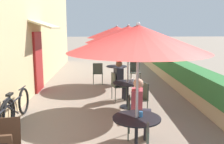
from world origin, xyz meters
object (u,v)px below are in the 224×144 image
coffee_cup_mid (132,80)px  cafe_chair_far_right (98,72)px  patio_umbrella_near (138,39)px  cafe_chair_mid_left (117,84)px  patio_umbrella_far (117,32)px  cafe_chair_near_right (134,114)px  coffee_cup_near (141,114)px  patio_table_mid (128,89)px  coffee_cup_far (117,65)px  cafe_chair_far_left (135,71)px  patio_umbrella_mid (128,34)px  bicycle_second (16,107)px  seated_patron_near_right (140,106)px  patio_table_near (136,127)px  patio_table_far (117,70)px  cafe_chair_mid_right (141,96)px

coffee_cup_mid → cafe_chair_far_right: bearing=109.8°
patio_umbrella_near → coffee_cup_mid: bearing=84.5°
cafe_chair_mid_left → patio_umbrella_far: (0.14, 2.32, 1.55)m
cafe_chair_near_right → coffee_cup_mid: size_ratio=9.67×
coffee_cup_near → patio_table_mid: bearing=88.8°
cafe_chair_near_right → patio_umbrella_far: size_ratio=0.37×
patio_umbrella_near → coffee_cup_far: size_ratio=26.04×
cafe_chair_far_left → coffee_cup_far: size_ratio=9.67×
patio_umbrella_mid → bicycle_second: 3.42m
seated_patron_near_right → coffee_cup_far: bearing=-168.2°
cafe_chair_near_right → patio_umbrella_far: (-0.05, 5.03, 1.55)m
seated_patron_near_right → bicycle_second: (-2.83, 1.01, -0.32)m
patio_umbrella_near → patio_table_near: bearing=180.0°
coffee_cup_mid → patio_table_far: coffee_cup_mid is taller
patio_table_near → coffee_cup_far: bearing=89.9°
cafe_chair_mid_right → patio_table_far: 3.77m
coffee_cup_near → cafe_chair_far_left: 5.89m
patio_umbrella_mid → coffee_cup_mid: patio_umbrella_mid is taller
patio_table_near → cafe_chair_far_right: cafe_chair_far_right is taller
seated_patron_near_right → patio_umbrella_far: (-0.16, 5.05, 1.38)m
coffee_cup_mid → bicycle_second: 3.16m
coffee_cup_near → coffee_cup_far: (-0.07, 5.81, 0.00)m
coffee_cup_mid → cafe_chair_mid_left: bearing=123.5°
patio_table_far → cafe_chair_far_right: bearing=-173.2°
seated_patron_near_right → coffee_cup_far: seated_patron_near_right is taller
cafe_chair_mid_right → cafe_chair_far_right: 3.84m
cafe_chair_near_right → cafe_chair_far_left: 5.17m
cafe_chair_near_right → cafe_chair_far_left: size_ratio=1.00×
seated_patron_near_right → coffee_cup_mid: seated_patron_near_right is taller
patio_umbrella_mid → patio_umbrella_far: bearing=92.4°
patio_table_near → seated_patron_near_right: 0.77m
patio_umbrella_near → cafe_chair_far_left: bearing=82.6°
cafe_chair_mid_right → cafe_chair_far_right: same height
coffee_cup_near → cafe_chair_mid_right: 2.04m
cafe_chair_mid_left → patio_umbrella_far: size_ratio=0.37×
patio_table_near → cafe_chair_far_left: (0.76, 5.89, -0.02)m
cafe_chair_mid_left → cafe_chair_far_left: size_ratio=1.00×
cafe_chair_mid_left → bicycle_second: (-2.53, -1.72, -0.15)m
cafe_chair_mid_right → coffee_cup_far: size_ratio=9.67×
cafe_chair_far_left → cafe_chair_near_right: bearing=81.1°
patio_table_mid → patio_umbrella_mid: size_ratio=0.36×
patio_table_mid → patio_umbrella_mid: bearing=0.0°
patio_umbrella_far → bicycle_second: patio_umbrella_far is taller
cafe_chair_mid_left → coffee_cup_near: bearing=-11.1°
coffee_cup_near → cafe_chair_mid_left: bearing=93.5°
seated_patron_near_right → patio_table_far: (-0.16, 5.05, -0.15)m
coffee_cup_mid → cafe_chair_far_left: 3.08m
cafe_chair_near_right → bicycle_second: cafe_chair_near_right is taller
cafe_chair_mid_left → patio_umbrella_far: 2.80m
patio_table_near → coffee_cup_near: bearing=27.4°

